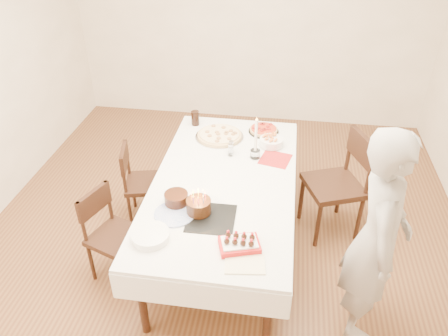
# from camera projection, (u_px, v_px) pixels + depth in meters

# --- Properties ---
(floor) EXTENTS (5.00, 5.00, 0.00)m
(floor) POSITION_uv_depth(u_px,v_px,m) (222.00, 239.00, 4.05)
(floor) COLOR #542F1D
(floor) RESTS_ON ground
(wall_back) EXTENTS (4.50, 0.04, 2.70)m
(wall_back) POSITION_uv_depth(u_px,v_px,m) (253.00, 18.00, 5.35)
(wall_back) COLOR #F3E2CC
(wall_back) RESTS_ON floor
(dining_table) EXTENTS (1.57, 2.33, 0.75)m
(dining_table) POSITION_uv_depth(u_px,v_px,m) (224.00, 216.00, 3.75)
(dining_table) COLOR white
(dining_table) RESTS_ON floor
(chair_right_savory) EXTENTS (0.66, 0.66, 0.99)m
(chair_right_savory) POSITION_uv_depth(u_px,v_px,m) (333.00, 186.00, 3.91)
(chair_right_savory) COLOR #331911
(chair_right_savory) RESTS_ON floor
(chair_left_savory) EXTENTS (0.49, 0.49, 0.79)m
(chair_left_savory) POSITION_uv_depth(u_px,v_px,m) (146.00, 183.00, 4.11)
(chair_left_savory) COLOR #331911
(chair_left_savory) RESTS_ON floor
(chair_left_dessert) EXTENTS (0.53, 0.53, 0.81)m
(chair_left_dessert) POSITION_uv_depth(u_px,v_px,m) (116.00, 237.00, 3.48)
(chair_left_dessert) COLOR #331911
(chair_left_dessert) RESTS_ON floor
(person) EXTENTS (0.45, 0.64, 1.65)m
(person) POSITION_uv_depth(u_px,v_px,m) (377.00, 239.00, 2.86)
(person) COLOR #ACA6A2
(person) RESTS_ON floor
(pizza_white) EXTENTS (0.58, 0.58, 0.04)m
(pizza_white) POSITION_uv_depth(u_px,v_px,m) (219.00, 135.00, 4.11)
(pizza_white) COLOR beige
(pizza_white) RESTS_ON dining_table
(pizza_pepperoni) EXTENTS (0.36, 0.36, 0.04)m
(pizza_pepperoni) POSITION_uv_depth(u_px,v_px,m) (264.00, 130.00, 4.20)
(pizza_pepperoni) COLOR red
(pizza_pepperoni) RESTS_ON dining_table
(red_placemat) EXTENTS (0.30, 0.30, 0.01)m
(red_placemat) POSITION_uv_depth(u_px,v_px,m) (275.00, 159.00, 3.80)
(red_placemat) COLOR #B21E1E
(red_placemat) RESTS_ON dining_table
(pasta_bowl) EXTENTS (0.26, 0.26, 0.07)m
(pasta_bowl) POSITION_uv_depth(u_px,v_px,m) (271.00, 142.00, 3.97)
(pasta_bowl) COLOR white
(pasta_bowl) RESTS_ON dining_table
(taper_candle) EXTENTS (0.11, 0.11, 0.40)m
(taper_candle) POSITION_uv_depth(u_px,v_px,m) (256.00, 138.00, 3.72)
(taper_candle) COLOR white
(taper_candle) RESTS_ON dining_table
(shaker_pair) EXTENTS (0.12, 0.12, 0.12)m
(shaker_pair) POSITION_uv_depth(u_px,v_px,m) (230.00, 150.00, 3.82)
(shaker_pair) COLOR white
(shaker_pair) RESTS_ON dining_table
(cola_glass) EXTENTS (0.09, 0.09, 0.14)m
(cola_glass) POSITION_uv_depth(u_px,v_px,m) (195.00, 118.00, 4.29)
(cola_glass) COLOR black
(cola_glass) RESTS_ON dining_table
(layer_cake) EXTENTS (0.29, 0.29, 0.09)m
(layer_cake) POSITION_uv_depth(u_px,v_px,m) (176.00, 199.00, 3.26)
(layer_cake) COLOR black
(layer_cake) RESTS_ON dining_table
(cake_board) EXTENTS (0.35, 0.35, 0.01)m
(cake_board) POSITION_uv_depth(u_px,v_px,m) (211.00, 219.00, 3.15)
(cake_board) COLOR black
(cake_board) RESTS_ON dining_table
(birthday_cake) EXTENTS (0.19, 0.19, 0.17)m
(birthday_cake) POSITION_uv_depth(u_px,v_px,m) (199.00, 202.00, 3.15)
(birthday_cake) COLOR #3A1F10
(birthday_cake) RESTS_ON dining_table
(strawberry_box) EXTENTS (0.31, 0.25, 0.07)m
(strawberry_box) POSITION_uv_depth(u_px,v_px,m) (239.00, 244.00, 2.88)
(strawberry_box) COLOR #AE1314
(strawberry_box) RESTS_ON dining_table
(box_lid) EXTENTS (0.28, 0.20, 0.02)m
(box_lid) POSITION_uv_depth(u_px,v_px,m) (245.00, 265.00, 2.77)
(box_lid) COLOR beige
(box_lid) RESTS_ON dining_table
(plate_stack) EXTENTS (0.28, 0.28, 0.05)m
(plate_stack) POSITION_uv_depth(u_px,v_px,m) (150.00, 236.00, 2.96)
(plate_stack) COLOR white
(plate_stack) RESTS_ON dining_table
(china_plate) EXTENTS (0.39, 0.39, 0.01)m
(china_plate) POSITION_uv_depth(u_px,v_px,m) (175.00, 214.00, 3.18)
(china_plate) COLOR white
(china_plate) RESTS_ON dining_table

